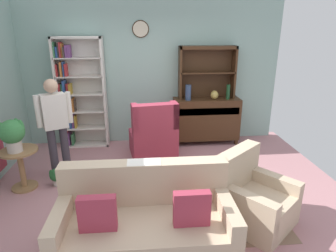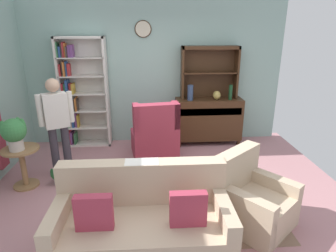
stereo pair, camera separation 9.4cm
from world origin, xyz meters
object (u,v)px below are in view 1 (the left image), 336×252
sideboard (206,118)px  potted_plant_small (56,176)px  wingback_chair (153,137)px  book_stack (175,174)px  vase_round (214,95)px  coffee_table (164,179)px  couch_floral (146,224)px  person_reading (56,122)px  sideboard_hutch (207,65)px  potted_plant_large (12,133)px  bookshelf (78,94)px  vase_tall (188,93)px  bottle_wine (228,92)px  plant_stand (21,165)px  armchair_floral (253,200)px

sideboard → potted_plant_small: bearing=-150.2°
wingback_chair → book_stack: wingback_chair is taller
wingback_chair → book_stack: size_ratio=4.82×
vase_round → coffee_table: 2.40m
couch_floral → person_reading: 2.25m
sideboard_hutch → book_stack: 2.67m
sideboard_hutch → person_reading: 2.97m
sideboard → potted_plant_large: 3.46m
bookshelf → book_stack: 2.82m
sideboard_hutch → wingback_chair: 1.76m
sideboard → book_stack: 2.34m
vase_tall → potted_plant_large: vase_tall is taller
book_stack → potted_plant_large: bearing=164.7°
bottle_wine → person_reading: (-2.97, -1.11, -0.16)m
vase_round → bottle_wine: size_ratio=0.59×
vase_round → potted_plant_large: vase_round is taller
wingback_chair → vase_round: bearing=24.3°
sideboard_hutch → vase_tall: size_ratio=3.75×
potted_plant_small → book_stack: (1.70, -0.67, 0.30)m
bookshelf → plant_stand: bookshelf is taller
couch_floral → sideboard_hutch: bearing=67.1°
sideboard_hutch → vase_round: size_ratio=6.47×
wingback_chair → sideboard: bearing=29.6°
wingback_chair → potted_plant_small: (-1.50, -0.87, -0.23)m
bookshelf → person_reading: 1.30m
bottle_wine → wingback_chair: (-1.48, -0.53, -0.68)m
sideboard → potted_plant_small: sideboard is taller
couch_floral → book_stack: bearing=63.0°
armchair_floral → potted_plant_small: armchair_floral is taller
wingback_chair → potted_plant_small: size_ratio=3.90×
wingback_chair → plant_stand: 2.15m
sideboard → armchair_floral: 2.59m
armchair_floral → coffee_table: size_ratio=1.35×
bookshelf → plant_stand: size_ratio=3.45×
bookshelf → wingback_chair: 1.70m
bottle_wine → book_stack: bottle_wine is taller
potted_plant_small → book_stack: size_ratio=1.24×
sideboard_hutch → vase_round: bearing=-53.5°
bookshelf → potted_plant_large: (-0.58, -1.65, -0.16)m
armchair_floral → plant_stand: (-3.06, 1.07, 0.09)m
armchair_floral → bottle_wine: bearing=81.3°
vase_round → book_stack: 2.39m
sideboard → coffee_table: (-1.03, -2.07, -0.16)m
sideboard_hutch → plant_stand: (-3.05, -1.62, -1.18)m
plant_stand → book_stack: (2.16, -0.65, 0.08)m
couch_floral → sideboard: bearing=66.3°
wingback_chair → coffee_table: size_ratio=1.31×
plant_stand → person_reading: 0.77m
person_reading → bottle_wine: bearing=20.5°
plant_stand → person_reading: bearing=33.3°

